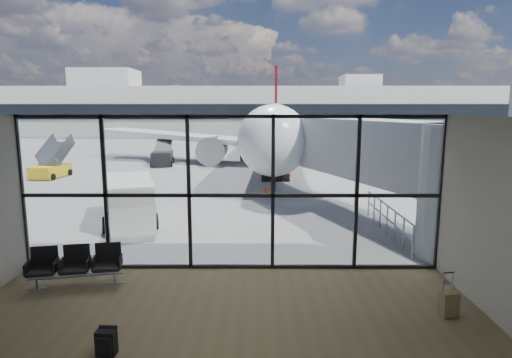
{
  "coord_description": "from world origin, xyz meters",
  "views": [
    {
      "loc": [
        0.77,
        -11.99,
        4.69
      ],
      "look_at": [
        0.71,
        3.0,
        2.17
      ],
      "focal_mm": 30.0,
      "sensor_mm": 36.0,
      "label": 1
    }
  ],
  "objects_px": {
    "backpack": "(106,343)",
    "mobile_stairs": "(51,169)",
    "airliner": "(275,127)",
    "suitcase": "(450,304)",
    "service_van": "(130,201)",
    "belt_loader": "(163,157)",
    "seating_row": "(76,263)"
  },
  "relations": [
    {
      "from": "seating_row",
      "to": "belt_loader",
      "type": "bearing_deg",
      "value": 85.52
    },
    {
      "from": "suitcase",
      "to": "belt_loader",
      "type": "relative_size",
      "value": 0.23
    },
    {
      "from": "belt_loader",
      "to": "mobile_stairs",
      "type": "relative_size",
      "value": 1.29
    },
    {
      "from": "service_van",
      "to": "backpack",
      "type": "bearing_deg",
      "value": -93.64
    },
    {
      "from": "seating_row",
      "to": "mobile_stairs",
      "type": "height_order",
      "value": "mobile_stairs"
    },
    {
      "from": "backpack",
      "to": "mobile_stairs",
      "type": "bearing_deg",
      "value": 121.25
    },
    {
      "from": "airliner",
      "to": "belt_loader",
      "type": "bearing_deg",
      "value": -157.55
    },
    {
      "from": "airliner",
      "to": "service_van",
      "type": "xyz_separation_m",
      "value": [
        -6.76,
        -21.28,
        -2.01
      ]
    },
    {
      "from": "backpack",
      "to": "airliner",
      "type": "height_order",
      "value": "airliner"
    },
    {
      "from": "belt_loader",
      "to": "suitcase",
      "type": "bearing_deg",
      "value": -71.98
    },
    {
      "from": "suitcase",
      "to": "mobile_stairs",
      "type": "xyz_separation_m",
      "value": [
        -18.35,
        19.55,
        0.24
      ]
    },
    {
      "from": "backpack",
      "to": "airliner",
      "type": "relative_size",
      "value": 0.01
    },
    {
      "from": "backpack",
      "to": "service_van",
      "type": "xyz_separation_m",
      "value": [
        -2.34,
        9.51,
        0.66
      ]
    },
    {
      "from": "airliner",
      "to": "service_van",
      "type": "bearing_deg",
      "value": -105.02
    },
    {
      "from": "service_van",
      "to": "belt_loader",
      "type": "xyz_separation_m",
      "value": [
        -2.61,
        17.9,
        -0.27
      ]
    },
    {
      "from": "seating_row",
      "to": "suitcase",
      "type": "height_order",
      "value": "seating_row"
    },
    {
      "from": "belt_loader",
      "to": "service_van",
      "type": "bearing_deg",
      "value": -88.89
    },
    {
      "from": "service_van",
      "to": "airliner",
      "type": "bearing_deg",
      "value": 54.89
    },
    {
      "from": "backpack",
      "to": "service_van",
      "type": "height_order",
      "value": "service_van"
    },
    {
      "from": "seating_row",
      "to": "backpack",
      "type": "xyz_separation_m",
      "value": [
        1.96,
        -3.35,
        -0.32
      ]
    },
    {
      "from": "airliner",
      "to": "suitcase",
      "type": "bearing_deg",
      "value": -81.92
    },
    {
      "from": "mobile_stairs",
      "to": "backpack",
      "type": "bearing_deg",
      "value": -54.46
    },
    {
      "from": "suitcase",
      "to": "mobile_stairs",
      "type": "height_order",
      "value": "mobile_stairs"
    },
    {
      "from": "backpack",
      "to": "suitcase",
      "type": "relative_size",
      "value": 0.54
    },
    {
      "from": "belt_loader",
      "to": "mobile_stairs",
      "type": "bearing_deg",
      "value": -141.48
    },
    {
      "from": "suitcase",
      "to": "service_van",
      "type": "relative_size",
      "value": 0.23
    },
    {
      "from": "suitcase",
      "to": "service_van",
      "type": "distance_m",
      "value": 12.46
    },
    {
      "from": "seating_row",
      "to": "service_van",
      "type": "bearing_deg",
      "value": 82.0
    },
    {
      "from": "mobile_stairs",
      "to": "belt_loader",
      "type": "bearing_deg",
      "value": 53.42
    },
    {
      "from": "seating_row",
      "to": "service_van",
      "type": "relative_size",
      "value": 0.52
    },
    {
      "from": "seating_row",
      "to": "suitcase",
      "type": "bearing_deg",
      "value": -22.67
    },
    {
      "from": "seating_row",
      "to": "service_van",
      "type": "xyz_separation_m",
      "value": [
        -0.38,
        6.17,
        0.35
      ]
    }
  ]
}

